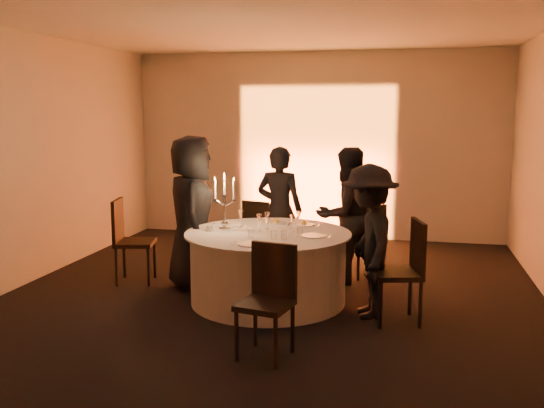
% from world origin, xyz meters
% --- Properties ---
extents(floor, '(7.00, 7.00, 0.00)m').
position_xyz_m(floor, '(0.00, 0.00, 0.00)').
color(floor, black).
rests_on(floor, ground).
extents(ceiling, '(7.00, 7.00, 0.00)m').
position_xyz_m(ceiling, '(0.00, 0.00, 3.00)').
color(ceiling, silver).
rests_on(ceiling, wall_back).
extents(wall_back, '(7.00, 0.00, 7.00)m').
position_xyz_m(wall_back, '(0.00, 3.50, 1.50)').
color(wall_back, beige).
rests_on(wall_back, floor).
extents(wall_front, '(7.00, 0.00, 7.00)m').
position_xyz_m(wall_front, '(0.00, -3.50, 1.50)').
color(wall_front, beige).
rests_on(wall_front, floor).
extents(wall_left, '(0.00, 7.00, 7.00)m').
position_xyz_m(wall_left, '(-3.00, 0.00, 1.50)').
color(wall_left, beige).
rests_on(wall_left, floor).
extents(uplighter_fixture, '(0.25, 0.12, 0.10)m').
position_xyz_m(uplighter_fixture, '(0.00, 3.20, 0.05)').
color(uplighter_fixture, black).
rests_on(uplighter_fixture, floor).
extents(banquet_table, '(1.80, 1.80, 0.77)m').
position_xyz_m(banquet_table, '(0.00, 0.00, 0.38)').
color(banquet_table, black).
rests_on(banquet_table, floor).
extents(chair_left, '(0.53, 0.53, 1.02)m').
position_xyz_m(chair_left, '(-1.82, 0.37, 0.58)').
color(chair_left, black).
rests_on(chair_left, floor).
extents(chair_back_left, '(0.49, 0.49, 0.90)m').
position_xyz_m(chair_back_left, '(-0.43, 1.37, 0.51)').
color(chair_back_left, black).
rests_on(chair_back_left, floor).
extents(chair_back_right, '(0.57, 0.57, 0.93)m').
position_xyz_m(chair_back_right, '(0.98, 1.21, 0.52)').
color(chair_back_right, black).
rests_on(chair_back_right, floor).
extents(chair_right, '(0.54, 0.54, 1.02)m').
position_xyz_m(chair_right, '(1.46, -0.34, 0.58)').
color(chair_right, black).
rests_on(chair_right, floor).
extents(chair_front, '(0.49, 0.50, 0.95)m').
position_xyz_m(chair_front, '(0.33, -1.40, 0.54)').
color(chair_front, black).
rests_on(chair_front, floor).
extents(guest_left, '(0.83, 1.01, 1.79)m').
position_xyz_m(guest_left, '(-0.99, 0.35, 0.90)').
color(guest_left, black).
rests_on(guest_left, floor).
extents(guest_back_left, '(0.63, 0.45, 1.63)m').
position_xyz_m(guest_back_left, '(-0.12, 1.19, 0.81)').
color(guest_back_left, black).
rests_on(guest_back_left, floor).
extents(guest_back_right, '(1.01, 0.98, 1.64)m').
position_xyz_m(guest_back_right, '(0.75, 0.94, 0.82)').
color(guest_back_right, black).
rests_on(guest_back_right, floor).
extents(guest_right, '(0.78, 1.10, 1.55)m').
position_xyz_m(guest_right, '(1.09, -0.24, 0.78)').
color(guest_right, black).
rests_on(guest_right, floor).
extents(plate_left, '(0.36, 0.26, 0.08)m').
position_xyz_m(plate_left, '(-0.54, 0.24, 0.79)').
color(plate_left, white).
rests_on(plate_left, banquet_table).
extents(plate_back_left, '(0.36, 0.25, 0.08)m').
position_xyz_m(plate_back_left, '(-0.03, 0.53, 0.79)').
color(plate_back_left, white).
rests_on(plate_back_left, banquet_table).
extents(plate_back_right, '(0.36, 0.24, 0.08)m').
position_xyz_m(plate_back_right, '(0.31, 0.48, 0.79)').
color(plate_back_right, white).
rests_on(plate_back_right, banquet_table).
extents(plate_right, '(0.36, 0.27, 0.01)m').
position_xyz_m(plate_right, '(0.51, -0.10, 0.78)').
color(plate_right, white).
rests_on(plate_right, banquet_table).
extents(plate_front, '(0.36, 0.26, 0.01)m').
position_xyz_m(plate_front, '(-0.03, -0.63, 0.78)').
color(plate_front, white).
rests_on(plate_front, banquet_table).
extents(coffee_cup, '(0.11, 0.11, 0.07)m').
position_xyz_m(coffee_cup, '(-0.64, -0.06, 0.80)').
color(coffee_cup, white).
rests_on(coffee_cup, banquet_table).
extents(candelabra, '(0.27, 0.13, 0.64)m').
position_xyz_m(candelabra, '(-0.50, 0.04, 0.99)').
color(candelabra, silver).
rests_on(candelabra, banquet_table).
extents(wine_glass_a, '(0.07, 0.07, 0.19)m').
position_xyz_m(wine_glass_a, '(-0.10, 0.04, 0.91)').
color(wine_glass_a, white).
rests_on(wine_glass_a, banquet_table).
extents(wine_glass_b, '(0.07, 0.07, 0.19)m').
position_xyz_m(wine_glass_b, '(0.28, 0.28, 0.91)').
color(wine_glass_b, white).
rests_on(wine_glass_b, banquet_table).
extents(wine_glass_c, '(0.07, 0.07, 0.19)m').
position_xyz_m(wine_glass_c, '(-0.05, 0.18, 0.91)').
color(wine_glass_c, white).
rests_on(wine_glass_c, banquet_table).
extents(wine_glass_d, '(0.07, 0.07, 0.19)m').
position_xyz_m(wine_glass_d, '(0.25, 0.08, 0.91)').
color(wine_glass_d, white).
rests_on(wine_glass_d, banquet_table).
extents(wine_glass_e, '(0.07, 0.07, 0.19)m').
position_xyz_m(wine_glass_e, '(-0.37, 0.22, 0.91)').
color(wine_glass_e, white).
rests_on(wine_glass_e, banquet_table).
extents(wine_glass_f, '(0.07, 0.07, 0.19)m').
position_xyz_m(wine_glass_f, '(0.03, -0.17, 0.91)').
color(wine_glass_f, white).
rests_on(wine_glass_f, banquet_table).
extents(tumbler_a, '(0.07, 0.07, 0.09)m').
position_xyz_m(tumbler_a, '(0.34, 0.04, 0.82)').
color(tumbler_a, white).
rests_on(tumbler_a, banquet_table).
extents(tumbler_b, '(0.07, 0.07, 0.09)m').
position_xyz_m(tumbler_b, '(-0.12, -0.28, 0.82)').
color(tumbler_b, white).
rests_on(tumbler_b, banquet_table).
extents(tumbler_c, '(0.07, 0.07, 0.09)m').
position_xyz_m(tumbler_c, '(0.14, -0.33, 0.82)').
color(tumbler_c, white).
rests_on(tumbler_c, banquet_table).
extents(tumbler_d, '(0.07, 0.07, 0.09)m').
position_xyz_m(tumbler_d, '(0.24, -0.32, 0.82)').
color(tumbler_d, white).
rests_on(tumbler_d, banquet_table).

